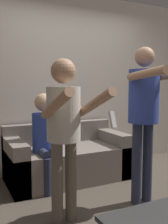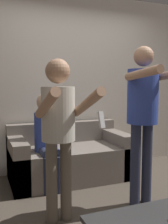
% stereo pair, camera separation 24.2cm
% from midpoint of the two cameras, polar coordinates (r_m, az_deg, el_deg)
% --- Properties ---
extents(ground_plane, '(14.00, 14.00, 0.00)m').
position_cam_midpoint_polar(ground_plane, '(3.04, 10.79, -19.84)').
color(ground_plane, '#4C4238').
extents(wall_back, '(6.40, 0.06, 2.70)m').
position_cam_midpoint_polar(wall_back, '(4.11, -0.48, 6.46)').
color(wall_back, beige).
rests_on(wall_back, ground_plane).
extents(couch, '(1.64, 0.84, 0.76)m').
position_cam_midpoint_polar(couch, '(3.74, -1.27, -10.12)').
color(couch, slate).
rests_on(couch, ground_plane).
extents(person_standing_left, '(0.44, 0.76, 1.56)m').
position_cam_midpoint_polar(person_standing_left, '(2.44, -2.64, -2.22)').
color(person_standing_left, '#6B6051').
rests_on(person_standing_left, ground_plane).
extents(person_standing_right, '(0.45, 0.70, 1.72)m').
position_cam_midpoint_polar(person_standing_right, '(2.87, 15.20, 1.15)').
color(person_standing_right, '#282D47').
rests_on(person_standing_right, ground_plane).
extents(person_seated, '(0.30, 0.53, 1.21)m').
position_cam_midpoint_polar(person_seated, '(3.38, -5.99, -5.01)').
color(person_seated, '#282D47').
rests_on(person_seated, ground_plane).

